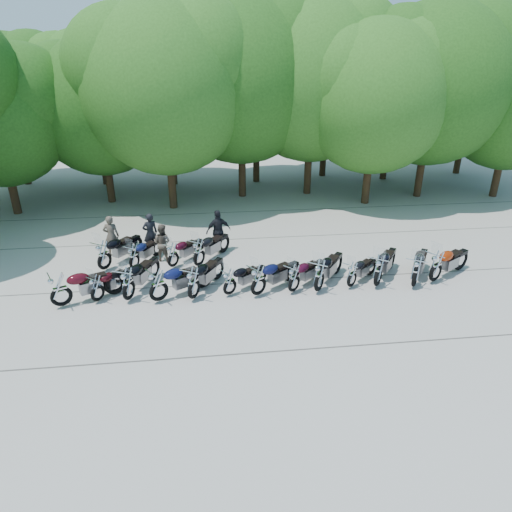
{
  "coord_description": "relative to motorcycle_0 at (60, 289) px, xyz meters",
  "views": [
    {
      "loc": [
        -1.84,
        -14.0,
        8.08
      ],
      "look_at": [
        0.0,
        1.5,
        1.1
      ],
      "focal_mm": 32.0,
      "sensor_mm": 36.0,
      "label": 1
    }
  ],
  "objects": [
    {
      "name": "tree_7",
      "position": [
        18.06,
        11.39,
        5.67
      ],
      "size": [
        8.79,
        8.79,
        10.79
      ],
      "color": "#3A2614",
      "rests_on": "ground"
    },
    {
      "name": "motorcycle_9",
      "position": [
        10.35,
        0.23,
        -0.14
      ],
      "size": [
        1.95,
        1.85,
        1.17
      ],
      "primitive_type": null,
      "rotation": [
        0.0,
        0.0,
        2.31
      ],
      "color": "black",
      "rests_on": "ground"
    },
    {
      "name": "tree_4",
      "position": [
        7.39,
        12.69,
        5.91
      ],
      "size": [
        9.13,
        9.13,
        11.2
      ],
      "color": "#3A2614",
      "rests_on": "ground"
    },
    {
      "name": "motorcycle_7",
      "position": [
        8.13,
        0.1,
        -0.09
      ],
      "size": [
        2.1,
        2.0,
        1.26
      ],
      "primitive_type": null,
      "rotation": [
        0.0,
        0.0,
        2.31
      ],
      "color": "black",
      "rests_on": "ground"
    },
    {
      "name": "motorcycle_11",
      "position": [
        12.7,
        -0.02,
        -0.02
      ],
      "size": [
        2.02,
        2.49,
        1.41
      ],
      "primitive_type": null,
      "rotation": [
        0.0,
        0.0,
        2.55
      ],
      "color": "black",
      "rests_on": "ground"
    },
    {
      "name": "tree_11",
      "position": [
        3.09,
        16.03,
        4.77
      ],
      "size": [
        7.56,
        7.56,
        9.28
      ],
      "color": "#3A2614",
      "rests_on": "ground"
    },
    {
      "name": "motorcycle_0",
      "position": [
        0.0,
        0.0,
        0.0
      ],
      "size": [
        2.65,
        1.81,
        1.45
      ],
      "primitive_type": null,
      "rotation": [
        0.0,
        0.0,
        2.02
      ],
      "color": "#3D0811",
      "rests_on": "ground"
    },
    {
      "name": "motorcycle_6",
      "position": [
        6.81,
        -0.01,
        -0.04
      ],
      "size": [
        2.42,
        2.01,
        1.38
      ],
      "primitive_type": null,
      "rotation": [
        0.0,
        0.0,
        2.19
      ],
      "color": "black",
      "rests_on": "ground"
    },
    {
      "name": "tree_14",
      "position": [
        17.54,
        15.7,
        5.1
      ],
      "size": [
        8.02,
        8.02,
        9.84
      ],
      "color": "#3A2614",
      "rests_on": "ground"
    },
    {
      "name": "motorcycle_12",
      "position": [
        13.64,
        0.26,
        0.0
      ],
      "size": [
        2.6,
        2.03,
        1.45
      ],
      "primitive_type": null,
      "rotation": [
        0.0,
        0.0,
        2.13
      ],
      "color": "#922305",
      "rests_on": "ground"
    },
    {
      "name": "rider_2",
      "position": [
        5.58,
        4.31,
        0.22
      ],
      "size": [
        1.19,
        0.74,
        1.89
      ],
      "primitive_type": "imported",
      "rotation": [
        0.0,
        0.0,
        3.41
      ],
      "color": "black",
      "rests_on": "ground"
    },
    {
      "name": "motorcycle_2",
      "position": [
        2.23,
        0.2,
        -0.01
      ],
      "size": [
        1.7,
        2.64,
        1.43
      ],
      "primitive_type": null,
      "rotation": [
        0.0,
        0.0,
        2.74
      ],
      "color": "black",
      "rests_on": "ground"
    },
    {
      "name": "tree_9",
      "position": [
        -6.67,
        17.19,
        4.79
      ],
      "size": [
        7.59,
        7.59,
        9.32
      ],
      "color": "#3A2614",
      "rests_on": "ground"
    },
    {
      "name": "motorcycle_3",
      "position": [
        3.29,
        -0.03,
        -0.01
      ],
      "size": [
        2.56,
        1.98,
        1.43
      ],
      "primitive_type": null,
      "rotation": [
        0.0,
        0.0,
        2.12
      ],
      "color": "#0E133E",
      "rests_on": "ground"
    },
    {
      "name": "motorcycle_16",
      "position": [
        4.71,
        2.74,
        -0.03
      ],
      "size": [
        2.07,
        2.4,
        1.38
      ],
      "primitive_type": null,
      "rotation": [
        0.0,
        0.0,
        2.49
      ],
      "color": "black",
      "rests_on": "ground"
    },
    {
      "name": "tree_12",
      "position": [
        8.66,
        16.07,
        5.0
      ],
      "size": [
        7.88,
        7.88,
        9.67
      ],
      "color": "#3A2614",
      "rests_on": "ground"
    },
    {
      "name": "motorcycle_4",
      "position": [
        4.51,
        0.02,
        -0.02
      ],
      "size": [
        1.92,
        2.54,
        1.41
      ],
      "primitive_type": null,
      "rotation": [
        0.0,
        0.0,
        2.61
      ],
      "color": "black",
      "rests_on": "ground"
    },
    {
      "name": "rider_1",
      "position": [
        3.19,
        3.58,
        0.09
      ],
      "size": [
        0.97,
        0.88,
        1.62
      ],
      "primitive_type": "imported",
      "rotation": [
        0.0,
        0.0,
        2.72
      ],
      "color": "brown",
      "rests_on": "ground"
    },
    {
      "name": "tree_10",
      "position": [
        -1.43,
        16.57,
        4.93
      ],
      "size": [
        7.78,
        7.78,
        9.55
      ],
      "color": "#3A2614",
      "rests_on": "ground"
    },
    {
      "name": "motorcycle_15",
      "position": [
        3.66,
        2.78,
        -0.12
      ],
      "size": [
        1.9,
        2.06,
        1.22
      ],
      "primitive_type": null,
      "rotation": [
        0.0,
        0.0,
        2.44
      ],
      "color": "#320614",
      "rests_on": "ground"
    },
    {
      "name": "tree_13",
      "position": [
        13.55,
        17.08,
        5.31
      ],
      "size": [
        8.31,
        8.31,
        10.2
      ],
      "color": "#3A2614",
      "rests_on": "ground"
    },
    {
      "name": "ground",
      "position": [
        6.86,
        -0.4,
        -0.72
      ],
      "size": [
        90.0,
        90.0,
        0.0
      ],
      "primitive_type": "plane",
      "color": "gray",
      "rests_on": "ground"
    },
    {
      "name": "tree_15",
      "position": [
        23.47,
        16.63,
        6.3
      ],
      "size": [
        9.67,
        9.67,
        11.86
      ],
      "color": "#3A2614",
      "rests_on": "ground"
    },
    {
      "name": "motorcycle_1",
      "position": [
        1.15,
        0.26,
        -0.14
      ],
      "size": [
        1.76,
        2.02,
        1.17
      ],
      "primitive_type": null,
      "rotation": [
        0.0,
        0.0,
        2.49
      ],
      "color": "black",
      "rests_on": "ground"
    },
    {
      "name": "motorcycle_14",
      "position": [
        2.1,
        2.82,
        -0.13
      ],
      "size": [
        1.65,
        2.14,
        1.19
      ],
      "primitive_type": null,
      "rotation": [
        0.0,
        0.0,
        2.59
      ],
      "color": "#0E143D",
      "rests_on": "ground"
    },
    {
      "name": "rider_0",
      "position": [
        1.0,
        4.35,
        0.18
      ],
      "size": [
        0.67,
        0.44,
        1.82
      ],
      "primitive_type": "imported",
      "rotation": [
        0.0,
        0.0,
        3.13
      ],
      "color": "#504439",
      "rests_on": "ground"
    },
    {
      "name": "tree_5",
      "position": [
        11.47,
        12.81,
        5.85
      ],
      "size": [
        9.04,
        9.04,
        11.1
      ],
      "color": "#3A2614",
      "rests_on": "ground"
    },
    {
      "name": "rider_3",
      "position": [
        2.63,
        4.5,
        0.18
      ],
      "size": [
        0.77,
        0.63,
        1.8
      ],
      "primitive_type": "imported",
      "rotation": [
        0.0,
        0.0,
        3.49
      ],
      "color": "black",
      "rests_on": "ground"
    },
    {
      "name": "motorcycle_5",
      "position": [
        5.79,
        0.16,
        -0.14
      ],
      "size": [
        2.05,
        1.74,
        1.18
      ],
      "primitive_type": null,
      "rotation": [
        0.0,
        0.0,
        2.2
      ],
      "color": "black",
      "rests_on": "ground"
    },
    {
      "name": "motorcycle_10",
      "position": [
        11.34,
        0.17,
        0.0
      ],
      "size": [
        2.16,
        2.53,
        1.45
      ],
      "primitive_type": null,
      "rotation": [
        0.0,
        0.0,
        2.5
      ],
      "color": "black",
      "rests_on": "ground"
    },
    {
      "name": "motorcycle_8",
      "position": [
        9.05,
        0.03,
        -0.01
      ],
      "size": [
        2.14,
        2.5,
        1.44
      ],
      "primitive_type": null,
      "rotation": [
        0.0,
        0.0,
        2.5
      ],
      "color": "black",
      "rests_on": "ground"
    },
    {
      "name": "motorcycle_13",
      "position": [
        0.93,
        2.84,
        -0.0
      ],
      "size": [
        2.07,
        2.55,
        1.44
      ],
      "primitive_type": null,
      "rotation": [
        0.0,
        0.0,
        2.55
      ],
      "color": "black",
      "rests_on": "ground"
    },
    {
      "name": "tree_6",
      "position": [
        14.41,
        10.42,
        5.09
      ],
      "size": [
        8.0,
        8.0,
        9.82
      ],
      "color": "#3A2614",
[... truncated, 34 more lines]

